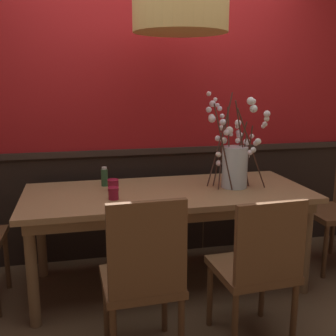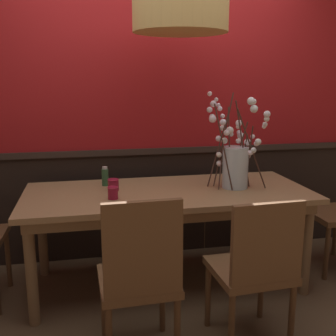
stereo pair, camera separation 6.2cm
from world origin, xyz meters
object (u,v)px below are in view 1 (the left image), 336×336
(chair_far_side_left, at_px, (120,188))
(candle_holder_nearer_center, at_px, (113,193))
(vase_with_blossoms, at_px, (234,161))
(chair_near_side_right, at_px, (258,265))
(dining_table, at_px, (168,201))
(chair_near_side_left, at_px, (144,275))
(condiment_bottle, at_px, (104,177))
(pendant_lamp, at_px, (180,14))
(candle_holder_nearer_edge, at_px, (113,185))
(chair_far_side_right, at_px, (177,188))

(chair_far_side_left, height_order, candle_holder_nearer_center, chair_far_side_left)
(chair_far_side_left, xyz_separation_m, vase_with_blossoms, (0.76, -0.89, 0.40))
(chair_near_side_right, distance_m, candle_holder_nearer_center, 1.04)
(dining_table, xyz_separation_m, chair_near_side_left, (-0.32, -0.84, -0.13))
(chair_near_side_right, distance_m, condiment_bottle, 1.34)
(dining_table, height_order, chair_near_side_right, chair_near_side_right)
(chair_far_side_left, xyz_separation_m, candle_holder_nearer_center, (-0.14, -1.01, 0.24))
(candle_holder_nearer_center, bearing_deg, chair_far_side_left, 81.93)
(chair_near_side_right, xyz_separation_m, pendant_lamp, (-0.26, 0.78, 1.44))
(candle_holder_nearer_edge, distance_m, pendant_lamp, 1.26)
(chair_near_side_left, distance_m, candle_holder_nearer_center, 0.75)
(chair_far_side_right, bearing_deg, condiment_bottle, -139.38)
(chair_far_side_left, relative_size, chair_near_side_left, 0.99)
(vase_with_blossoms, bearing_deg, candle_holder_nearer_edge, 173.98)
(candle_holder_nearer_edge, bearing_deg, condiment_bottle, 108.23)
(chair_far_side_right, bearing_deg, candle_holder_nearer_center, -124.84)
(dining_table, relative_size, chair_far_side_left, 2.16)
(candle_holder_nearer_edge, bearing_deg, candle_holder_nearer_center, -94.81)
(chair_near_side_right, distance_m, candle_holder_nearer_edge, 1.18)
(chair_far_side_right, xyz_separation_m, vase_with_blossoms, (0.22, -0.86, 0.42))
(dining_table, distance_m, chair_near_side_left, 0.91)
(chair_near_side_right, bearing_deg, candle_holder_nearer_edge, 128.61)
(vase_with_blossoms, xyz_separation_m, condiment_bottle, (-0.94, 0.25, -0.13))
(chair_far_side_right, distance_m, condiment_bottle, 0.99)
(chair_near_side_right, xyz_separation_m, chair_far_side_right, (-0.05, 1.67, 0.01))
(dining_table, distance_m, condiment_bottle, 0.52)
(vase_with_blossoms, height_order, condiment_bottle, vase_with_blossoms)
(chair_near_side_right, height_order, vase_with_blossoms, vase_with_blossoms)
(chair_far_side_right, distance_m, vase_with_blossoms, 0.98)
(candle_holder_nearer_center, bearing_deg, chair_near_side_left, -83.24)
(chair_far_side_left, distance_m, condiment_bottle, 0.72)
(chair_far_side_left, height_order, chair_near_side_left, chair_near_side_left)
(candle_holder_nearer_center, xyz_separation_m, condiment_bottle, (-0.03, 0.37, 0.03))
(chair_far_side_left, distance_m, chair_near_side_right, 1.79)
(candle_holder_nearer_edge, bearing_deg, chair_far_side_right, 49.04)
(chair_near_side_right, xyz_separation_m, candle_holder_nearer_edge, (-0.72, 0.90, 0.27))
(chair_far_side_left, bearing_deg, pendant_lamp, -69.69)
(chair_far_side_right, xyz_separation_m, candle_holder_nearer_edge, (-0.67, -0.77, 0.26))
(chair_near_side_left, bearing_deg, dining_table, 68.98)
(chair_far_side_left, bearing_deg, candle_holder_nearer_edge, -98.94)
(chair_far_side_right, bearing_deg, chair_near_side_left, -109.62)
(chair_near_side_right, distance_m, vase_with_blossoms, 0.93)
(chair_far_side_left, distance_m, candle_holder_nearer_edge, 0.84)
(chair_near_side_left, relative_size, pendant_lamp, 1.11)
(condiment_bottle, height_order, pendant_lamp, pendant_lamp)
(chair_far_side_right, bearing_deg, candle_holder_nearer_edge, -130.96)
(dining_table, xyz_separation_m, pendant_lamp, (0.08, -0.04, 1.29))
(dining_table, relative_size, chair_near_side_left, 2.14)
(chair_near_side_right, relative_size, candle_holder_nearer_center, 10.68)
(chair_near_side_right, bearing_deg, chair_near_side_left, -178.46)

